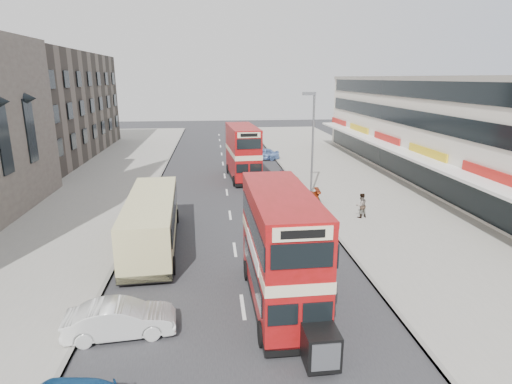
# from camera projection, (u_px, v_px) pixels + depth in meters

# --- Properties ---
(ground) EXTENTS (160.00, 160.00, 0.00)m
(ground) POSITION_uv_depth(u_px,v_px,m) (247.00, 335.00, 15.42)
(ground) COLOR #28282B
(ground) RESTS_ON ground
(road_surface) EXTENTS (12.00, 90.00, 0.01)m
(road_surface) POSITION_uv_depth(u_px,v_px,m) (227.00, 192.00, 34.60)
(road_surface) COLOR #28282B
(road_surface) RESTS_ON ground
(pavement_right) EXTENTS (12.00, 90.00, 0.15)m
(pavement_right) POSITION_uv_depth(u_px,v_px,m) (367.00, 188.00, 35.78)
(pavement_right) COLOR gray
(pavement_right) RESTS_ON ground
(pavement_left) EXTENTS (12.00, 90.00, 0.15)m
(pavement_left) POSITION_uv_depth(u_px,v_px,m) (76.00, 196.00, 33.39)
(pavement_left) COLOR gray
(pavement_left) RESTS_ON ground
(kerb_left) EXTENTS (0.20, 90.00, 0.16)m
(kerb_left) POSITION_uv_depth(u_px,v_px,m) (152.00, 193.00, 33.98)
(kerb_left) COLOR gray
(kerb_left) RESTS_ON ground
(kerb_right) EXTENTS (0.20, 90.00, 0.16)m
(kerb_right) POSITION_uv_depth(u_px,v_px,m) (300.00, 189.00, 35.19)
(kerb_right) COLOR gray
(kerb_right) RESTS_ON ground
(brick_terrace) EXTENTS (14.00, 28.00, 12.00)m
(brick_terrace) POSITION_uv_depth(u_px,v_px,m) (28.00, 106.00, 48.10)
(brick_terrace) COLOR #66594C
(brick_terrace) RESTS_ON ground
(commercial_row) EXTENTS (9.90, 46.20, 9.30)m
(commercial_row) POSITION_uv_depth(u_px,v_px,m) (449.00, 129.00, 37.27)
(commercial_row) COLOR beige
(commercial_row) RESTS_ON ground
(street_lamp) EXTENTS (1.00, 0.20, 8.12)m
(street_lamp) POSITION_uv_depth(u_px,v_px,m) (312.00, 137.00, 32.07)
(street_lamp) COLOR slate
(street_lamp) RESTS_ON ground
(bus_main) EXTENTS (2.50, 8.54, 4.69)m
(bus_main) POSITION_uv_depth(u_px,v_px,m) (281.00, 249.00, 16.91)
(bus_main) COLOR black
(bus_main) RESTS_ON ground
(bus_second) EXTENTS (2.93, 8.65, 4.73)m
(bus_second) POSITION_uv_depth(u_px,v_px,m) (243.00, 152.00, 38.65)
(bus_second) COLOR black
(bus_second) RESTS_ON ground
(coach) EXTENTS (3.05, 10.03, 2.63)m
(coach) POSITION_uv_depth(u_px,v_px,m) (152.00, 220.00, 23.21)
(coach) COLOR black
(coach) RESTS_ON ground
(car_left_front) EXTENTS (4.06, 1.74, 1.30)m
(car_left_front) POSITION_uv_depth(u_px,v_px,m) (120.00, 319.00, 15.29)
(car_left_front) COLOR silver
(car_left_front) RESTS_ON ground
(car_right_a) EXTENTS (4.52, 2.19, 1.27)m
(car_right_a) POSITION_uv_depth(u_px,v_px,m) (290.00, 197.00, 30.88)
(car_right_a) COLOR #A43310
(car_right_a) RESTS_ON ground
(car_right_b) EXTENTS (3.90, 1.96, 1.06)m
(car_right_b) POSITION_uv_depth(u_px,v_px,m) (277.00, 181.00, 36.28)
(car_right_b) COLOR orange
(car_right_b) RESTS_ON ground
(car_right_c) EXTENTS (4.02, 1.64, 1.37)m
(car_right_c) POSITION_uv_depth(u_px,v_px,m) (262.00, 154.00, 48.01)
(car_right_c) COLOR #6288C4
(car_right_c) RESTS_ON ground
(pedestrian_near) EXTENTS (0.71, 0.59, 1.67)m
(pedestrian_near) POSITION_uv_depth(u_px,v_px,m) (361.00, 205.00, 27.75)
(pedestrian_near) COLOR gray
(pedestrian_near) RESTS_ON pavement_right
(cyclist) EXTENTS (0.77, 1.69, 2.14)m
(cyclist) POSITION_uv_depth(u_px,v_px,m) (282.00, 186.00, 33.51)
(cyclist) COLOR gray
(cyclist) RESTS_ON ground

